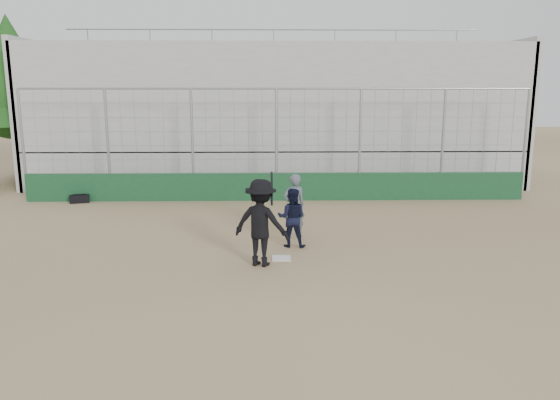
{
  "coord_description": "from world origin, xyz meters",
  "views": [
    {
      "loc": [
        -0.32,
        -12.52,
        4.01
      ],
      "look_at": [
        0.0,
        1.4,
        1.15
      ],
      "focal_mm": 35.0,
      "sensor_mm": 36.0,
      "label": 1
    }
  ],
  "objects_px": {
    "batter_at_plate": "(261,223)",
    "umpire": "(294,209)",
    "catcher_crouched": "(292,227)",
    "equipment_bag": "(80,199)"
  },
  "relations": [
    {
      "from": "catcher_crouched",
      "to": "equipment_bag",
      "type": "height_order",
      "value": "catcher_crouched"
    },
    {
      "from": "catcher_crouched",
      "to": "equipment_bag",
      "type": "bearing_deg",
      "value": 142.2
    },
    {
      "from": "batter_at_plate",
      "to": "umpire",
      "type": "relative_size",
      "value": 1.35
    },
    {
      "from": "batter_at_plate",
      "to": "umpire",
      "type": "xyz_separation_m",
      "value": [
        0.87,
        2.38,
        -0.21
      ]
    },
    {
      "from": "equipment_bag",
      "to": "umpire",
      "type": "bearing_deg",
      "value": -32.56
    },
    {
      "from": "umpire",
      "to": "catcher_crouched",
      "type": "bearing_deg",
      "value": 62.89
    },
    {
      "from": "catcher_crouched",
      "to": "umpire",
      "type": "height_order",
      "value": "umpire"
    },
    {
      "from": "batter_at_plate",
      "to": "umpire",
      "type": "distance_m",
      "value": 2.54
    },
    {
      "from": "batter_at_plate",
      "to": "umpire",
      "type": "bearing_deg",
      "value": 69.96
    },
    {
      "from": "catcher_crouched",
      "to": "equipment_bag",
      "type": "distance_m",
      "value": 9.27
    }
  ]
}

